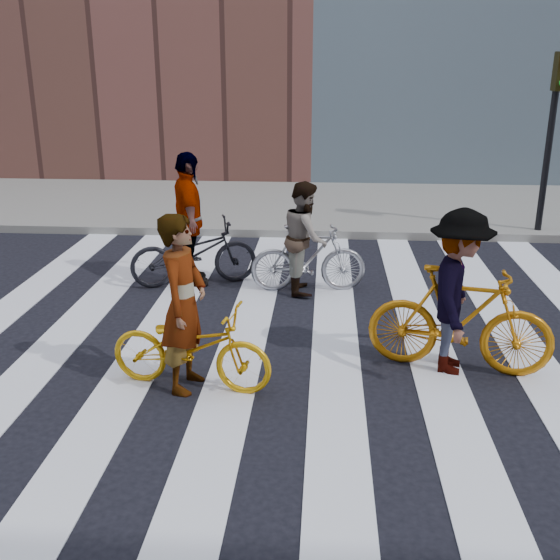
# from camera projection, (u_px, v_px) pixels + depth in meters

# --- Properties ---
(ground) EXTENTS (100.00, 100.00, 0.00)m
(ground) POSITION_uv_depth(u_px,v_px,m) (288.00, 352.00, 7.58)
(ground) COLOR black
(ground) RESTS_ON ground
(sidewalk_far) EXTENTS (100.00, 5.00, 0.15)m
(sidewalk_far) POSITION_uv_depth(u_px,v_px,m) (308.00, 206.00, 14.63)
(sidewalk_far) COLOR slate
(sidewalk_far) RESTS_ON ground
(zebra_crosswalk) EXTENTS (8.25, 10.00, 0.01)m
(zebra_crosswalk) POSITION_uv_depth(u_px,v_px,m) (288.00, 351.00, 7.58)
(zebra_crosswalk) COLOR white
(zebra_crosswalk) RESTS_ON ground
(traffic_signal) EXTENTS (0.22, 0.42, 3.33)m
(traffic_signal) POSITION_uv_depth(u_px,v_px,m) (554.00, 114.00, 11.57)
(traffic_signal) COLOR black
(traffic_signal) RESTS_ON ground
(bike_yellow_left) EXTENTS (1.78, 0.87, 0.89)m
(bike_yellow_left) POSITION_uv_depth(u_px,v_px,m) (191.00, 347.00, 6.64)
(bike_yellow_left) COLOR #E29F0C
(bike_yellow_left) RESTS_ON ground
(bike_silver_mid) EXTENTS (1.69, 0.63, 1.00)m
(bike_silver_mid) POSITION_uv_depth(u_px,v_px,m) (308.00, 258.00, 9.40)
(bike_silver_mid) COLOR #9A9BA3
(bike_silver_mid) RESTS_ON ground
(bike_yellow_right) EXTENTS (2.01, 0.94, 1.17)m
(bike_yellow_right) POSITION_uv_depth(u_px,v_px,m) (460.00, 320.00, 6.97)
(bike_yellow_right) COLOR #CA740B
(bike_yellow_right) RESTS_ON ground
(bike_dark_rear) EXTENTS (1.98, 1.20, 0.98)m
(bike_dark_rear) POSITION_uv_depth(u_px,v_px,m) (194.00, 253.00, 9.68)
(bike_dark_rear) COLOR black
(bike_dark_rear) RESTS_ON ground
(rider_left) EXTENTS (0.54, 0.73, 1.83)m
(rider_left) POSITION_uv_depth(u_px,v_px,m) (184.00, 304.00, 6.50)
(rider_left) COLOR slate
(rider_left) RESTS_ON ground
(rider_mid) EXTENTS (0.68, 0.84, 1.61)m
(rider_mid) POSITION_uv_depth(u_px,v_px,m) (305.00, 238.00, 9.30)
(rider_mid) COLOR slate
(rider_mid) RESTS_ON ground
(rider_right) EXTENTS (0.89, 1.27, 1.79)m
(rider_right) POSITION_uv_depth(u_px,v_px,m) (458.00, 292.00, 6.87)
(rider_right) COLOR slate
(rider_right) RESTS_ON ground
(rider_rear) EXTENTS (0.82, 1.25, 1.97)m
(rider_rear) POSITION_uv_depth(u_px,v_px,m) (189.00, 220.00, 9.52)
(rider_rear) COLOR slate
(rider_rear) RESTS_ON ground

